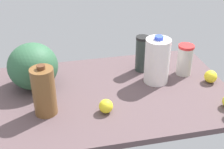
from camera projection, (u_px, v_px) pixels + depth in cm
name	position (u px, v px, depth cm)	size (l,w,h in cm)	color
countertop	(112.00, 94.00, 158.61)	(120.00, 76.00, 3.00)	#574447
shaker_bottle	(142.00, 54.00, 172.46)	(7.27, 7.27, 20.39)	#303B37
milk_jug	(157.00, 61.00, 161.04)	(12.96, 12.96, 25.80)	white
watermelon	(33.00, 66.00, 156.52)	(25.15, 25.15, 23.58)	#305F3E
chocolate_milk_jug	(44.00, 91.00, 137.06)	(10.32, 10.32, 24.48)	brown
tumbler_cup	(185.00, 60.00, 169.54)	(8.52, 8.52, 17.26)	beige
lemon_far_back	(106.00, 106.00, 141.38)	(6.51, 6.51, 6.51)	yellow
lemon_beside_bowl	(211.00, 77.00, 164.32)	(6.71, 6.71, 6.71)	yellow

